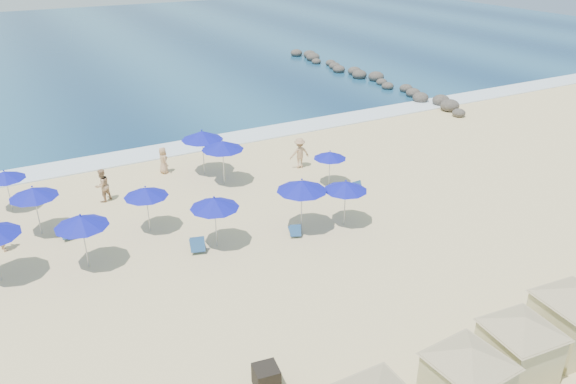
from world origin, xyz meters
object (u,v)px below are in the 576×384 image
object	(u,v)px
umbrella_6	(214,203)
umbrella_10	(330,155)
umbrella_3	(81,221)
beachgoer_3	(163,160)
beachgoer_1	(102,185)
umbrella_11	(346,186)
umbrella_9	(202,135)
rock_jetty	(365,76)
beachgoer_0	(1,234)
umbrella_8	(302,186)
umbrella_4	(5,175)
umbrella_5	(146,192)
cabana_3	(520,340)
umbrella_7	(222,145)
cabana_4	(573,311)
umbrella_2	(33,192)
cabana_2	(468,373)
beachgoer_2	(300,153)
trash_bin	(266,377)

from	to	relation	value
umbrella_6	umbrella_10	xyz separation A→B (m)	(7.98, 3.23, -0.37)
umbrella_3	beachgoer_3	world-z (taller)	umbrella_3
beachgoer_1	umbrella_11	bearing A→B (deg)	108.79
umbrella_3	umbrella_9	distance (m)	10.56
rock_jetty	beachgoer_0	bearing A→B (deg)	-151.02
umbrella_8	beachgoer_1	distance (m)	10.79
beachgoer_1	beachgoer_3	size ratio (longest dim) A/B	1.14
umbrella_4	rock_jetty	bearing A→B (deg)	23.48
umbrella_5	umbrella_10	bearing A→B (deg)	2.34
cabana_3	umbrella_7	world-z (taller)	umbrella_7
umbrella_5	umbrella_3	bearing A→B (deg)	-149.83
umbrella_5	cabana_3	bearing A→B (deg)	-63.88
beachgoer_1	umbrella_7	bearing A→B (deg)	140.73
cabana_4	umbrella_5	xyz separation A→B (m)	(-9.90, 14.77, 0.45)
beachgoer_3	umbrella_8	bearing A→B (deg)	-167.35
umbrella_9	umbrella_2	bearing A→B (deg)	-161.47
umbrella_7	umbrella_10	distance (m)	5.85
umbrella_2	umbrella_5	size ratio (longest dim) A/B	1.06
umbrella_2	rock_jetty	bearing A→B (deg)	29.16
umbrella_4	umbrella_6	bearing A→B (deg)	-47.19
rock_jetty	umbrella_11	size ratio (longest dim) A/B	11.40
umbrella_5	umbrella_10	distance (m)	10.22
cabana_4	umbrella_10	xyz separation A→B (m)	(0.31, 15.19, 0.21)
umbrella_3	umbrella_10	bearing A→B (deg)	9.54
umbrella_8	beachgoer_0	size ratio (longest dim) A/B	1.67
umbrella_7	beachgoer_1	xyz separation A→B (m)	(-6.36, 0.96, -1.39)
umbrella_5	umbrella_6	distance (m)	3.59
umbrella_3	cabana_2	bearing A→B (deg)	-59.03
beachgoer_3	umbrella_9	bearing A→B (deg)	-129.05
rock_jetty	beachgoer_0	world-z (taller)	beachgoer_0
umbrella_4	umbrella_10	bearing A→B (deg)	-18.00
umbrella_4	beachgoer_2	size ratio (longest dim) A/B	1.19
umbrella_7	beachgoer_3	size ratio (longest dim) A/B	1.69
umbrella_7	umbrella_9	world-z (taller)	umbrella_9
umbrella_8	umbrella_10	bearing A→B (deg)	43.78
umbrella_11	beachgoer_3	bearing A→B (deg)	118.67
umbrella_2	umbrella_4	size ratio (longest dim) A/B	1.13
umbrella_3	umbrella_8	bearing A→B (deg)	-9.27
rock_jetty	trash_bin	size ratio (longest dim) A/B	35.85
umbrella_4	beachgoer_2	world-z (taller)	umbrella_4
umbrella_6	umbrella_8	size ratio (longest dim) A/B	0.93
beachgoer_2	umbrella_2	bearing A→B (deg)	9.93
cabana_3	umbrella_10	bearing A→B (deg)	79.28
umbrella_8	umbrella_11	world-z (taller)	umbrella_8
umbrella_8	beachgoer_0	xyz separation A→B (m)	(-12.43, 4.71, -1.51)
cabana_4	umbrella_7	bearing A→B (deg)	104.62
umbrella_3	umbrella_10	size ratio (longest dim) A/B	1.22
beachgoer_0	beachgoer_2	size ratio (longest dim) A/B	0.87
trash_bin	umbrella_10	distance (m)	15.56
cabana_4	umbrella_5	distance (m)	17.79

